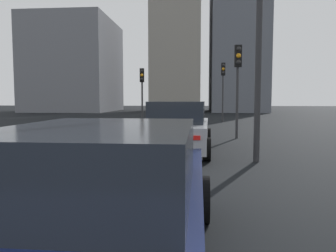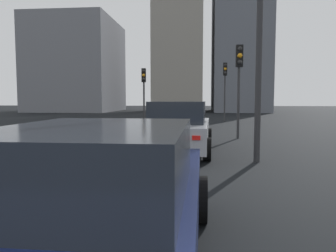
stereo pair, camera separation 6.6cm
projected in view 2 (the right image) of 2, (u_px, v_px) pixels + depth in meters
car_silver_lead at (179, 128)px, 10.34m from camera, size 4.71×2.17×1.60m
car_navy_second at (103, 205)px, 3.00m from camera, size 4.78×1.98×1.45m
traffic_light_near_left at (144, 84)px, 21.70m from camera, size 0.32×0.29×3.67m
traffic_light_near_right at (225, 80)px, 23.49m from camera, size 0.32×0.28×4.24m
traffic_light_far_left at (239, 72)px, 13.67m from camera, size 0.32×0.29×3.90m
building_facade_left at (239, 46)px, 43.87m from camera, size 10.84×6.99×17.41m
building_facade_center at (179, 48)px, 44.13m from camera, size 10.35×6.25×16.93m
building_facade_right at (78, 66)px, 45.43m from camera, size 12.81×10.50×12.29m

